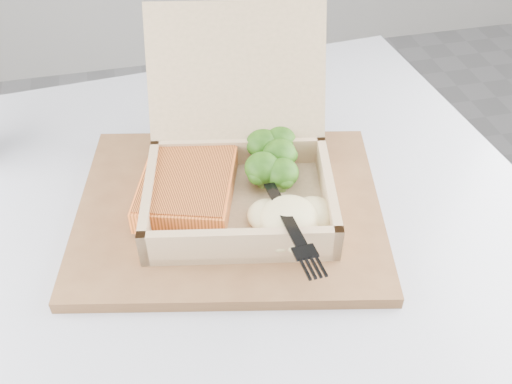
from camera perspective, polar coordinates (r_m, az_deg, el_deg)
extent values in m
cube|color=#A0A1A9|center=(0.65, -4.15, -7.11)|extent=(0.89, 0.89, 0.03)
cube|color=brown|center=(0.68, -2.65, -1.68)|extent=(0.41, 0.35, 0.02)
cube|color=tan|center=(0.66, -1.62, -1.52)|extent=(0.24, 0.20, 0.01)
cube|color=tan|center=(0.66, -10.48, -0.65)|extent=(0.04, 0.16, 0.04)
cube|color=tan|center=(0.66, 7.18, -0.21)|extent=(0.04, 0.16, 0.04)
cube|color=tan|center=(0.60, -1.54, -5.46)|extent=(0.21, 0.05, 0.04)
cube|color=tan|center=(0.71, -1.75, 3.79)|extent=(0.21, 0.05, 0.04)
cube|color=tan|center=(0.70, -1.96, 11.83)|extent=(0.23, 0.12, 0.15)
cube|color=orange|center=(0.67, -6.84, 0.67)|extent=(0.14, 0.16, 0.03)
ellipsoid|color=beige|center=(0.62, 3.36, -2.62)|extent=(0.11, 0.09, 0.04)
cube|color=black|center=(0.65, 1.31, 1.35)|extent=(0.02, 0.12, 0.02)
cube|color=black|center=(0.59, 3.61, -3.84)|extent=(0.03, 0.05, 0.01)
cube|color=white|center=(0.83, -5.17, 6.81)|extent=(0.08, 0.14, 0.00)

